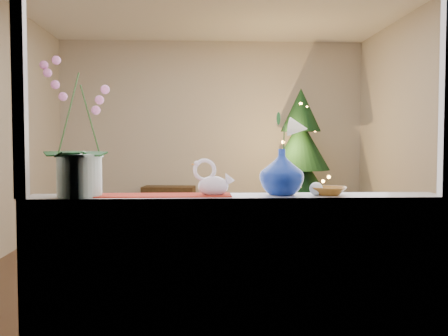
% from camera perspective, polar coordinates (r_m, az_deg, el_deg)
% --- Properties ---
extents(ground, '(5.00, 5.00, 0.00)m').
position_cam_1_polar(ground, '(5.13, -0.58, -10.54)').
color(ground, '#3D2819').
rests_on(ground, ground).
extents(wall_back, '(4.50, 0.10, 2.70)m').
position_cam_1_polar(wall_back, '(7.49, -1.35, 4.13)').
color(wall_back, '#BDB4A6').
rests_on(wall_back, ground).
extents(wall_front, '(4.50, 0.10, 2.70)m').
position_cam_1_polar(wall_front, '(2.50, 1.67, 6.38)').
color(wall_front, '#BDB4A6').
rests_on(wall_front, ground).
extents(wall_right, '(0.10, 5.00, 2.70)m').
position_cam_1_polar(wall_right, '(5.56, 23.34, 4.28)').
color(wall_right, '#BDB4A6').
rests_on(wall_right, ground).
extents(window_apron, '(2.20, 0.08, 0.88)m').
position_cam_1_polar(window_apron, '(2.65, 1.57, -13.74)').
color(window_apron, white).
rests_on(window_apron, ground).
extents(windowsill, '(2.20, 0.26, 0.04)m').
position_cam_1_polar(windowsill, '(2.64, 1.43, -3.57)').
color(windowsill, white).
rests_on(windowsill, window_apron).
extents(window_frame, '(2.22, 0.06, 1.60)m').
position_cam_1_polar(window_frame, '(2.57, 1.63, 14.14)').
color(window_frame, white).
rests_on(window_frame, windowsill).
extents(runner, '(0.70, 0.20, 0.01)m').
position_cam_1_polar(runner, '(2.64, -6.83, -3.10)').
color(runner, maroon).
rests_on(runner, windowsill).
extents(orchid_pot, '(0.29, 0.29, 0.72)m').
position_cam_1_polar(orchid_pot, '(2.67, -16.27, 4.57)').
color(orchid_pot, beige).
rests_on(orchid_pot, windowsill).
extents(swan, '(0.24, 0.16, 0.18)m').
position_cam_1_polar(swan, '(2.61, -1.24, -1.18)').
color(swan, silver).
rests_on(swan, windowsill).
extents(blue_vase, '(0.28, 0.28, 0.28)m').
position_cam_1_polar(blue_vase, '(2.67, 6.60, -0.05)').
color(blue_vase, navy).
rests_on(blue_vase, windowsill).
extents(lily, '(0.16, 0.09, 0.21)m').
position_cam_1_polar(lily, '(2.67, 6.64, 5.26)').
color(lily, silver).
rests_on(lily, blue_vase).
extents(paperweight, '(0.08, 0.08, 0.07)m').
position_cam_1_polar(paperweight, '(2.68, 10.49, -2.35)').
color(paperweight, silver).
rests_on(paperweight, windowsill).
extents(amber_dish, '(0.20, 0.20, 0.04)m').
position_cam_1_polar(amber_dish, '(2.71, 11.91, -2.64)').
color(amber_dish, '#9A6121').
rests_on(amber_dish, windowsill).
extents(xmas_tree, '(1.40, 1.40, 1.94)m').
position_cam_1_polar(xmas_tree, '(6.97, 8.73, 1.06)').
color(xmas_tree, black).
rests_on(xmas_tree, ground).
extents(side_table, '(0.78, 0.45, 0.56)m').
position_cam_1_polar(side_table, '(7.31, -6.32, -4.28)').
color(side_table, black).
rests_on(side_table, ground).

